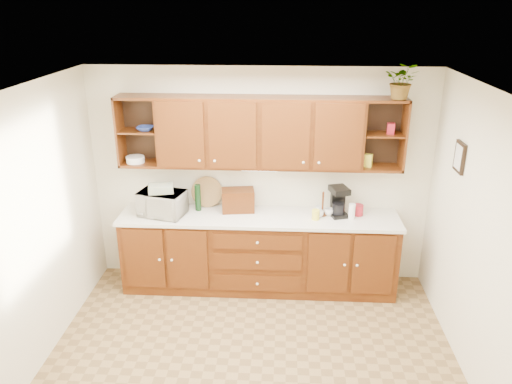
# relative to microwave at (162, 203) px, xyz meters

# --- Properties ---
(floor) EXTENTS (4.00, 4.00, 0.00)m
(floor) POSITION_rel_microwave_xyz_m (1.12, -1.40, -1.08)
(floor) COLOR olive
(floor) RESTS_ON ground
(ceiling) EXTENTS (4.00, 4.00, 0.00)m
(ceiling) POSITION_rel_microwave_xyz_m (1.12, -1.40, 1.52)
(ceiling) COLOR white
(ceiling) RESTS_ON back_wall
(back_wall) EXTENTS (4.00, 0.00, 4.00)m
(back_wall) POSITION_rel_microwave_xyz_m (1.12, 0.35, 0.22)
(back_wall) COLOR #EBE4C5
(back_wall) RESTS_ON floor
(left_wall) EXTENTS (0.00, 3.50, 3.50)m
(left_wall) POSITION_rel_microwave_xyz_m (-0.88, -1.40, 0.22)
(left_wall) COLOR #EBE4C5
(left_wall) RESTS_ON floor
(right_wall) EXTENTS (0.00, 3.50, 3.50)m
(right_wall) POSITION_rel_microwave_xyz_m (3.12, -1.40, 0.22)
(right_wall) COLOR #EBE4C5
(right_wall) RESTS_ON floor
(base_cabinets) EXTENTS (3.20, 0.60, 0.90)m
(base_cabinets) POSITION_rel_microwave_xyz_m (1.12, 0.05, -0.63)
(base_cabinets) COLOR #3C1606
(base_cabinets) RESTS_ON floor
(countertop) EXTENTS (3.24, 0.64, 0.04)m
(countertop) POSITION_rel_microwave_xyz_m (1.12, 0.04, -0.16)
(countertop) COLOR silver
(countertop) RESTS_ON base_cabinets
(upper_cabinets) EXTENTS (3.20, 0.33, 0.80)m
(upper_cabinets) POSITION_rel_microwave_xyz_m (1.13, 0.19, 0.81)
(upper_cabinets) COLOR #3C1606
(upper_cabinets) RESTS_ON back_wall
(undercabinet_light) EXTENTS (0.40, 0.05, 0.02)m
(undercabinet_light) POSITION_rel_microwave_xyz_m (1.12, 0.13, 0.39)
(undercabinet_light) COLOR white
(undercabinet_light) RESTS_ON upper_cabinets
(framed_picture) EXTENTS (0.03, 0.24, 0.30)m
(framed_picture) POSITION_rel_microwave_xyz_m (3.10, -0.50, 0.77)
(framed_picture) COLOR black
(framed_picture) RESTS_ON right_wall
(wicker_basket) EXTENTS (0.25, 0.25, 0.14)m
(wicker_basket) POSITION_rel_microwave_xyz_m (-0.17, 0.07, -0.07)
(wicker_basket) COLOR olive
(wicker_basket) RESTS_ON countertop
(microwave) EXTENTS (0.58, 0.46, 0.28)m
(microwave) POSITION_rel_microwave_xyz_m (0.00, 0.00, 0.00)
(microwave) COLOR beige
(microwave) RESTS_ON countertop
(towel_stack) EXTENTS (0.32, 0.26, 0.08)m
(towel_stack) POSITION_rel_microwave_xyz_m (0.00, 0.00, 0.18)
(towel_stack) COLOR #D7C465
(towel_stack) RESTS_ON microwave
(wine_bottle) EXTENTS (0.09, 0.09, 0.32)m
(wine_bottle) POSITION_rel_microwave_xyz_m (0.39, 0.16, 0.02)
(wine_bottle) COLOR black
(wine_bottle) RESTS_ON countertop
(woven_tray) EXTENTS (0.38, 0.12, 0.37)m
(woven_tray) POSITION_rel_microwave_xyz_m (0.48, 0.29, -0.13)
(woven_tray) COLOR olive
(woven_tray) RESTS_ON countertop
(bread_box) EXTENTS (0.40, 0.28, 0.26)m
(bread_box) POSITION_rel_microwave_xyz_m (0.86, 0.17, -0.01)
(bread_box) COLOR #3C1606
(bread_box) RESTS_ON countertop
(mug_tree) EXTENTS (0.24, 0.25, 0.29)m
(mug_tree) POSITION_rel_microwave_xyz_m (1.85, 0.10, -0.10)
(mug_tree) COLOR #3C1606
(mug_tree) RESTS_ON countertop
(canister_red) EXTENTS (0.13, 0.13, 0.13)m
(canister_red) POSITION_rel_microwave_xyz_m (2.26, 0.12, -0.08)
(canister_red) COLOR #A41725
(canister_red) RESTS_ON countertop
(canister_white) EXTENTS (0.08, 0.08, 0.18)m
(canister_white) POSITION_rel_microwave_xyz_m (2.18, 0.02, -0.05)
(canister_white) COLOR white
(canister_white) RESTS_ON countertop
(canister_yellow) EXTENTS (0.11, 0.11, 0.12)m
(canister_yellow) POSITION_rel_microwave_xyz_m (1.77, -0.03, -0.08)
(canister_yellow) COLOR yellow
(canister_yellow) RESTS_ON countertop
(coffee_maker) EXTENTS (0.25, 0.29, 0.35)m
(coffee_maker) POSITION_rel_microwave_xyz_m (2.03, 0.12, 0.02)
(coffee_maker) COLOR black
(coffee_maker) RESTS_ON countertop
(bowl_stack) EXTENTS (0.20, 0.20, 0.05)m
(bowl_stack) POSITION_rel_microwave_xyz_m (-0.17, 0.15, 0.84)
(bowl_stack) COLOR navy
(bowl_stack) RESTS_ON upper_cabinets
(plate_stack) EXTENTS (0.28, 0.28, 0.07)m
(plate_stack) POSITION_rel_microwave_xyz_m (-0.32, 0.16, 0.47)
(plate_stack) COLOR white
(plate_stack) RESTS_ON upper_cabinets
(pantry_box_yellow) EXTENTS (0.10, 0.09, 0.15)m
(pantry_box_yellow) POSITION_rel_microwave_xyz_m (2.34, 0.15, 0.51)
(pantry_box_yellow) COLOR yellow
(pantry_box_yellow) RESTS_ON upper_cabinets
(pantry_box_red) EXTENTS (0.09, 0.08, 0.12)m
(pantry_box_red) POSITION_rel_microwave_xyz_m (2.56, 0.17, 0.88)
(pantry_box_red) COLOR #A41725
(pantry_box_red) RESTS_ON upper_cabinets
(potted_plant) EXTENTS (0.42, 0.39, 0.38)m
(potted_plant) POSITION_rel_microwave_xyz_m (2.62, 0.11, 1.40)
(potted_plant) COLOR #999999
(potted_plant) RESTS_ON upper_cabinets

